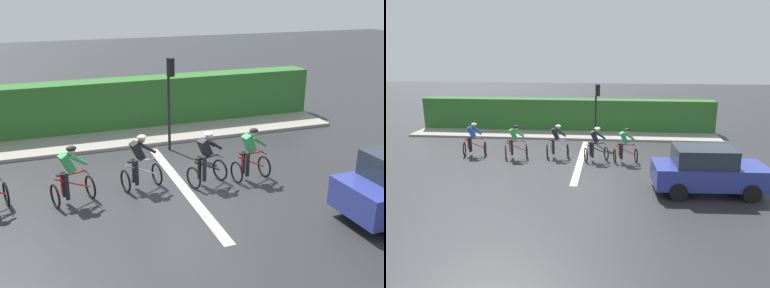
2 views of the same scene
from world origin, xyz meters
The scene contains 10 objects.
ground_plane centered at (0.00, 0.00, 0.00)m, with size 80.00×80.00×0.00m, color #28282B.
sidewalk_kerb centered at (5.22, 2.00, 0.06)m, with size 2.80×18.87×0.12m, color gray.
stone_wall_low centered at (6.12, 2.00, 0.25)m, with size 0.44×18.87×0.49m, color tan.
hedge_wall centered at (6.42, 2.00, 1.04)m, with size 1.10×18.87×2.08m, color #2D6628.
road_marking_stop_line centered at (0.00, 0.49, 0.00)m, with size 7.00×0.30×0.01m, color silver.
cyclist_second centered at (-0.01, 3.71, 0.80)m, with size 0.96×1.23×1.66m.
cyclist_mid centered at (0.30, 1.71, 0.80)m, with size 0.88×1.19×1.66m.
cyclist_fourth centered at (-0.09, -0.23, 0.80)m, with size 0.98×1.24×1.66m.
cyclist_trailing centered at (-0.20, -1.62, 0.80)m, with size 0.82×1.16×1.66m.
traffic_light_near_crossing centered at (3.26, -0.14, 2.22)m, with size 0.26×0.30×3.34m.
Camera 1 is at (-11.94, 4.42, 5.75)m, focal length 42.90 mm.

